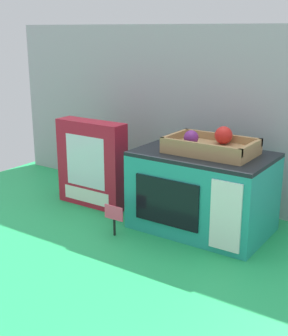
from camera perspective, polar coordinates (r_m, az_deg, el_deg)
name	(u,v)px	position (r m, az deg, el deg)	size (l,w,h in m)	color
ground_plane	(143,217)	(1.64, -0.07, -6.04)	(1.70, 1.70, 0.00)	#219E54
display_back_panel	(183,114)	(1.76, 4.84, 6.55)	(1.61, 0.03, 0.65)	#A0A3A8
toy_microwave	(202,191)	(1.52, 7.14, -2.85)	(0.43, 0.28, 0.26)	teal
food_groups_crate	(211,146)	(1.47, 8.19, 2.67)	(0.27, 0.17, 0.08)	#A37F51
cookie_set_box	(92,164)	(1.72, -6.33, 0.54)	(0.27, 0.08, 0.32)	#B2192D
price_sign	(114,216)	(1.48, -3.70, -5.87)	(0.07, 0.01, 0.10)	black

